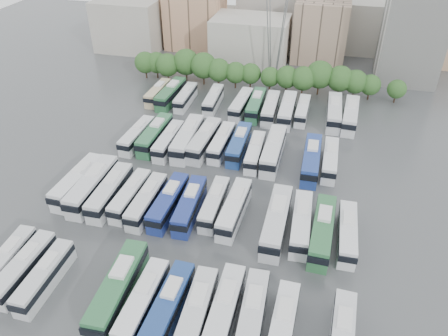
% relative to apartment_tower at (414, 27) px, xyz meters
% --- Properties ---
extents(ground, '(220.00, 220.00, 0.00)m').
position_rel_apartment_tower_xyz_m(ground, '(-34.00, -58.00, -13.00)').
color(ground, '#424447').
rests_on(ground, ground).
extents(tree_line, '(65.03, 7.64, 8.15)m').
position_rel_apartment_tower_xyz_m(tree_line, '(-35.63, -15.86, -8.67)').
color(tree_line, black).
rests_on(tree_line, ground).
extents(city_buildings, '(102.00, 35.00, 20.00)m').
position_rel_apartment_tower_xyz_m(city_buildings, '(-41.46, 13.86, -5.13)').
color(city_buildings, '#9E998E').
rests_on(city_buildings, ground).
extents(apartment_tower, '(14.00, 14.00, 26.00)m').
position_rel_apartment_tower_xyz_m(apartment_tower, '(0.00, 0.00, 0.00)').
color(apartment_tower, silver).
rests_on(apartment_tower, ground).
extents(electricity_pylon, '(9.00, 6.91, 33.83)m').
position_rel_apartment_tower_xyz_m(electricity_pylon, '(-32.00, -8.00, 5.66)').
color(electricity_pylon, slate).
rests_on(electricity_pylon, ground).
extents(bus_r0_s0, '(2.92, 10.94, 3.40)m').
position_rel_apartment_tower_xyz_m(bus_r0_s0, '(-55.37, -80.80, -11.33)').
color(bus_r0_s0, silver).
rests_on(bus_r0_s0, ground).
extents(bus_r0_s1, '(2.60, 11.41, 3.57)m').
position_rel_apartment_tower_xyz_m(bus_r0_s1, '(-52.39, -81.45, -11.25)').
color(bus_r0_s1, silver).
rests_on(bus_r0_s1, ground).
extents(bus_r0_s2, '(2.50, 11.03, 3.45)m').
position_rel_apartment_tower_xyz_m(bus_r0_s2, '(-49.01, -82.08, -11.30)').
color(bus_r0_s2, silver).
rests_on(bus_r0_s2, ground).
extents(bus_r0_s5, '(3.54, 13.63, 4.24)m').
position_rel_apartment_tower_xyz_m(bus_r0_s5, '(-39.04, -81.74, -10.92)').
color(bus_r0_s5, '#2C683D').
rests_on(bus_r0_s5, ground).
extents(bus_r0_s6, '(2.64, 11.74, 3.68)m').
position_rel_apartment_tower_xyz_m(bus_r0_s6, '(-35.48, -82.72, -11.19)').
color(bus_r0_s6, white).
rests_on(bus_r0_s6, ground).
extents(bus_r0_s7, '(2.95, 12.25, 3.82)m').
position_rel_apartment_tower_xyz_m(bus_r0_s7, '(-32.30, -82.75, -11.12)').
color(bus_r0_s7, navy).
rests_on(bus_r0_s7, ground).
extents(bus_r0_s8, '(3.14, 12.23, 3.81)m').
position_rel_apartment_tower_xyz_m(bus_r0_s8, '(-28.86, -82.87, -11.13)').
color(bus_r0_s8, silver).
rests_on(bus_r0_s8, ground).
extents(bus_r0_s9, '(2.76, 12.23, 3.83)m').
position_rel_apartment_tower_xyz_m(bus_r0_s9, '(-25.85, -81.66, -11.12)').
color(bus_r0_s9, silver).
rests_on(bus_r0_s9, ground).
extents(bus_r0_s10, '(3.15, 12.06, 3.75)m').
position_rel_apartment_tower_xyz_m(bus_r0_s10, '(-22.61, -81.51, -11.16)').
color(bus_r0_s10, silver).
rests_on(bus_r0_s10, ground).
extents(bus_r0_s11, '(2.74, 11.64, 3.64)m').
position_rel_apartment_tower_xyz_m(bus_r0_s11, '(-19.07, -82.23, -11.21)').
color(bus_r0_s11, silver).
rests_on(bus_r0_s11, ground).
extents(bus_r1_s0, '(3.26, 12.84, 4.00)m').
position_rel_apartment_tower_xyz_m(bus_r1_s0, '(-55.21, -63.10, -11.04)').
color(bus_r1_s0, silver).
rests_on(bus_r1_s0, ground).
extents(bus_r1_s1, '(3.09, 13.56, 4.24)m').
position_rel_apartment_tower_xyz_m(bus_r1_s1, '(-52.29, -63.65, -10.92)').
color(bus_r1_s1, silver).
rests_on(bus_r1_s1, ground).
extents(bus_r1_s2, '(2.97, 12.52, 3.91)m').
position_rel_apartment_tower_xyz_m(bus_r1_s2, '(-48.93, -64.25, -11.08)').
color(bus_r1_s2, silver).
rests_on(bus_r1_s2, ground).
extents(bus_r1_s3, '(2.74, 11.32, 3.53)m').
position_rel_apartment_tower_xyz_m(bus_r1_s3, '(-45.55, -64.11, -11.27)').
color(bus_r1_s3, silver).
rests_on(bus_r1_s3, ground).
extents(bus_r1_s4, '(2.63, 11.65, 3.65)m').
position_rel_apartment_tower_xyz_m(bus_r1_s4, '(-42.46, -64.86, -11.21)').
color(bus_r1_s4, silver).
rests_on(bus_r1_s4, ground).
extents(bus_r1_s5, '(2.90, 12.07, 3.77)m').
position_rel_apartment_tower_xyz_m(bus_r1_s5, '(-39.11, -64.29, -11.15)').
color(bus_r1_s5, navy).
rests_on(bus_r1_s5, ground).
extents(bus_r1_s6, '(3.11, 11.96, 3.72)m').
position_rel_apartment_tower_xyz_m(bus_r1_s6, '(-35.73, -64.21, -11.17)').
color(bus_r1_s6, navy).
rests_on(bus_r1_s6, ground).
extents(bus_r1_s7, '(2.54, 11.07, 3.46)m').
position_rel_apartment_tower_xyz_m(bus_r1_s7, '(-32.26, -62.77, -11.30)').
color(bus_r1_s7, silver).
rests_on(bus_r1_s7, ground).
extents(bus_r1_s8, '(3.06, 12.25, 3.82)m').
position_rel_apartment_tower_xyz_m(bus_r1_s8, '(-28.98, -63.39, -11.13)').
color(bus_r1_s8, silver).
rests_on(bus_r1_s8, ground).
extents(bus_r1_s10, '(2.99, 13.57, 4.25)m').
position_rel_apartment_tower_xyz_m(bus_r1_s10, '(-22.39, -64.82, -10.91)').
color(bus_r1_s10, silver).
rests_on(bus_r1_s10, ground).
extents(bus_r1_s11, '(3.11, 12.15, 3.78)m').
position_rel_apartment_tower_xyz_m(bus_r1_s11, '(-18.91, -64.14, -11.14)').
color(bus_r1_s11, silver).
rests_on(bus_r1_s11, ground).
extents(bus_r1_s12, '(3.18, 13.02, 4.06)m').
position_rel_apartment_tower_xyz_m(bus_r1_s12, '(-15.84, -65.16, -11.01)').
color(bus_r1_s12, '#2C673B').
rests_on(bus_r1_s12, ground).
extents(bus_r1_s13, '(2.71, 11.44, 3.57)m').
position_rel_apartment_tower_xyz_m(bus_r1_s13, '(-12.41, -64.51, -11.25)').
color(bus_r1_s13, silver).
rests_on(bus_r1_s13, ground).
extents(bus_r2_s1, '(3.02, 11.59, 3.61)m').
position_rel_apartment_tower_xyz_m(bus_r2_s1, '(-52.14, -46.47, -11.23)').
color(bus_r2_s1, silver).
rests_on(bus_r2_s1, ground).
extents(bus_r2_s2, '(2.90, 12.72, 3.98)m').
position_rel_apartment_tower_xyz_m(bus_r2_s2, '(-48.80, -45.71, -11.05)').
color(bus_r2_s2, '#2E6D43').
rests_on(bus_r2_s2, ground).
extents(bus_r2_s3, '(2.62, 11.64, 3.65)m').
position_rel_apartment_tower_xyz_m(bus_r2_s3, '(-45.55, -46.91, -11.21)').
color(bus_r2_s3, silver).
rests_on(bus_r2_s3, ground).
extents(bus_r2_s4, '(3.35, 13.77, 4.30)m').
position_rel_apartment_tower_xyz_m(bus_r2_s4, '(-42.21, -45.74, -10.89)').
color(bus_r2_s4, silver).
rests_on(bus_r2_s4, ground).
extents(bus_r2_s5, '(3.44, 13.06, 4.06)m').
position_rel_apartment_tower_xyz_m(bus_r2_s5, '(-39.03, -45.37, -11.01)').
color(bus_r2_s5, silver).
rests_on(bus_r2_s5, ground).
extents(bus_r2_s6, '(2.78, 11.54, 3.60)m').
position_rel_apartment_tower_xyz_m(bus_r2_s6, '(-35.77, -44.97, -11.23)').
color(bus_r2_s6, white).
rests_on(bus_r2_s6, ground).
extents(bus_r2_s7, '(2.80, 12.14, 3.80)m').
position_rel_apartment_tower_xyz_m(bus_r2_s7, '(-32.42, -44.91, -11.14)').
color(bus_r2_s7, navy).
rests_on(bus_r2_s7, ground).
extents(bus_r2_s8, '(2.78, 11.14, 3.47)m').
position_rel_apartment_tower_xyz_m(bus_r2_s8, '(-29.07, -46.64, -11.30)').
color(bus_r2_s8, white).
rests_on(bus_r2_s8, ground).
extents(bus_r2_s9, '(2.96, 13.58, 4.26)m').
position_rel_apartment_tower_xyz_m(bus_r2_s9, '(-25.88, -45.84, -10.91)').
color(bus_r2_s9, silver).
rests_on(bus_r2_s9, ground).
extents(bus_r2_s11, '(3.08, 13.13, 4.10)m').
position_rel_apartment_tower_xyz_m(bus_r2_s11, '(-18.96, -47.09, -10.99)').
color(bus_r2_s11, navy).
rests_on(bus_r2_s11, ground).
extents(bus_r2_s12, '(2.57, 11.49, 3.60)m').
position_rel_apartment_tower_xyz_m(bus_r2_s12, '(-15.78, -45.98, -11.23)').
color(bus_r2_s12, silver).
rests_on(bus_r2_s12, ground).
extents(bus_r3_s0, '(2.62, 11.02, 3.44)m').
position_rel_apartment_tower_xyz_m(bus_r3_s0, '(-55.57, -27.06, -11.31)').
color(bus_r3_s0, '#C6B488').
rests_on(bus_r3_s0, ground).
extents(bus_r3_s1, '(3.30, 12.90, 4.02)m').
position_rel_apartment_tower_xyz_m(bus_r3_s1, '(-52.25, -27.51, -11.03)').
color(bus_r3_s1, '#2A643A').
rests_on(bus_r3_s1, ground).
extents(bus_r3_s2, '(2.55, 11.07, 3.46)m').
position_rel_apartment_tower_xyz_m(bus_r3_s2, '(-48.65, -27.80, -11.30)').
color(bus_r3_s2, silver).
rests_on(bus_r3_s2, ground).
extents(bus_r3_s4, '(2.95, 11.46, 3.57)m').
position_rel_apartment_tower_xyz_m(bus_r3_s4, '(-42.24, -27.56, -11.25)').
color(bus_r3_s4, silver).
rests_on(bus_r3_s4, ground).
extents(bus_r3_s6, '(3.20, 11.99, 3.73)m').
position_rel_apartment_tower_xyz_m(bus_r3_s6, '(-35.71, -28.39, -11.17)').
color(bus_r3_s6, silver).
rests_on(bus_r3_s6, ground).
extents(bus_r3_s7, '(2.89, 12.32, 3.85)m').
position_rel_apartment_tower_xyz_m(bus_r3_s7, '(-32.51, -28.07, -11.11)').
color(bus_r3_s7, '#2E6C45').
rests_on(bus_r3_s7, ground).
extents(bus_r3_s8, '(3.00, 12.20, 3.81)m').
position_rel_apartment_tower_xyz_m(bus_r3_s8, '(-29.20, -28.79, -11.13)').
color(bus_r3_s8, silver).
rests_on(bus_r3_s8, ground).
extents(bus_r3_s9, '(3.01, 12.90, 4.03)m').
position_rel_apartment_tower_xyz_m(bus_r3_s9, '(-25.61, -28.90, -11.02)').
color(bus_r3_s9, silver).
rests_on(bus_r3_s9, ground).
extents(bus_r3_s10, '(2.44, 10.90, 3.42)m').
position_rel_apartment_tower_xyz_m(bus_r3_s10, '(-22.47, -27.76, -11.32)').
color(bus_r3_s10, white).
rests_on(bus_r3_s10, ground).
extents(bus_r3_s12, '(3.30, 13.33, 4.15)m').
position_rel_apartment_tower_xyz_m(bus_r3_s12, '(-15.95, -27.64, -10.96)').
color(bus_r3_s12, silver).
rests_on(bus_r3_s12, ground).
extents(bus_r3_s13, '(3.42, 13.17, 4.10)m').
position_rel_apartment_tower_xyz_m(bus_r3_s13, '(-12.61, -28.09, -10.99)').
color(bus_r3_s13, silver).
rests_on(bus_r3_s13, ground).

